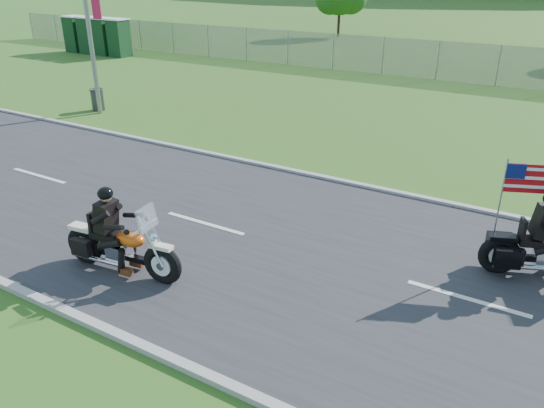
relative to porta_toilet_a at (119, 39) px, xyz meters
The scene contains 11 objects.
ground 27.83m from the porta_toilet_a, 37.69° to the right, with size 420.00×420.00×0.00m, color #3A541A.
road 27.83m from the porta_toilet_a, 37.69° to the right, with size 120.00×8.00×0.04m, color #28282B.
curb_north 25.55m from the porta_toilet_a, 30.48° to the right, with size 120.00×0.18×0.12m, color #9E9B93.
curb_south 30.47m from the porta_toilet_a, 43.74° to the right, with size 120.00×0.18×0.12m, color #9E9B93.
fence 17.26m from the porta_toilet_a, 10.01° to the left, with size 60.00×0.03×2.00m, color gray.
porta_toilet_a is the anchor object (origin of this frame).
porta_toilet_b 1.40m from the porta_toilet_a, behind, with size 1.10×1.10×2.30m, color #113618.
porta_toilet_c 2.80m from the porta_toilet_a, behind, with size 1.10×1.10×2.30m, color #113618.
porta_toilet_d 4.20m from the porta_toilet_a, behind, with size 1.10×1.10×2.30m, color #113618.
motorcycle_lead 27.87m from the porta_toilet_a, 44.47° to the right, with size 2.71×0.85×1.82m.
trash_can 14.39m from the porta_toilet_a, 48.16° to the right, with size 0.51×0.51×0.88m, color #38383D.
Camera 1 is at (5.09, -8.77, 5.62)m, focal length 35.00 mm.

